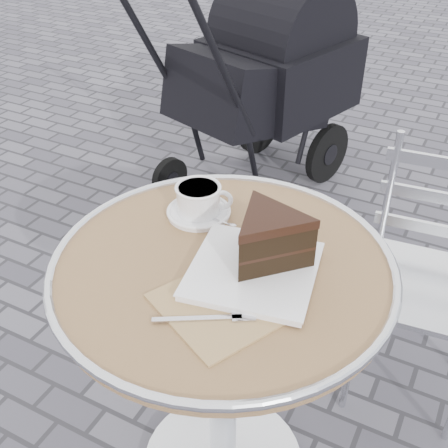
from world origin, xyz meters
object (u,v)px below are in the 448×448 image
at_px(cake_plate_set, 265,246).
at_px(bistro_chair, 434,247).
at_px(cafe_table, 223,321).
at_px(cappuccino_set, 199,202).
at_px(baby_stroller, 262,88).

distance_m(cake_plate_set, bistro_chair, 0.71).
bearing_deg(cafe_table, cake_plate_set, 13.36).
bearing_deg(bistro_chair, cake_plate_set, -121.31).
bearing_deg(cappuccino_set, cake_plate_set, -52.88).
xyz_separation_m(cafe_table, bistro_chair, (0.36, 0.60, -0.07)).
xyz_separation_m(cafe_table, baby_stroller, (-0.56, 1.46, -0.07)).
height_order(cafe_table, baby_stroller, baby_stroller).
relative_size(cafe_table, cappuccino_set, 4.33).
height_order(cafe_table, bistro_chair, bistro_chair).
relative_size(cafe_table, cake_plate_set, 1.84).
distance_m(cappuccino_set, bistro_chair, 0.73).
bearing_deg(baby_stroller, bistro_chair, -25.77).
xyz_separation_m(cappuccino_set, baby_stroller, (-0.43, 1.33, -0.27)).
height_order(cappuccino_set, bistro_chair, cappuccino_set).
distance_m(cake_plate_set, baby_stroller, 1.61).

